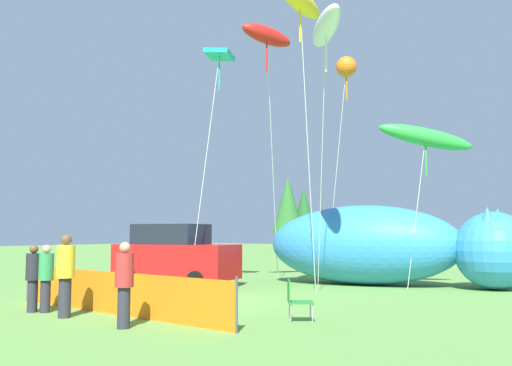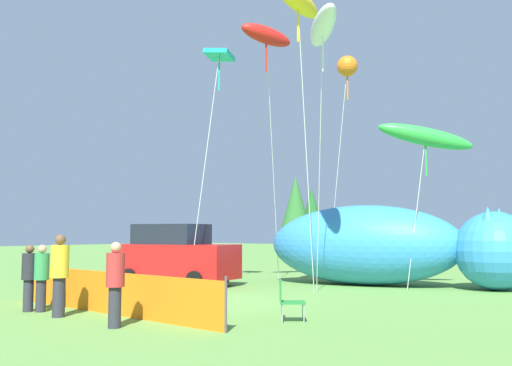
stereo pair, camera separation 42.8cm
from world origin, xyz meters
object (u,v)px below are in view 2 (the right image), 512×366
(parked_car, at_px, (175,255))
(inflatable_cat, at_px, (389,248))
(spectator_in_green_shirt, at_px, (42,275))
(kite_red_lizard, at_px, (266,36))
(spectator_in_white_shirt, at_px, (60,272))
(kite_teal_diamond, at_px, (219,59))
(folding_chair, at_px, (287,298))
(kite_orange_flower, at_px, (347,67))
(kite_yellow_hero, at_px, (298,1))
(spectator_in_red_shirt, at_px, (29,275))
(spectator_in_grey_shirt, at_px, (115,281))
(kite_white_ghost, at_px, (323,27))
(kite_green_fish, at_px, (425,137))

(parked_car, distance_m, inflatable_cat, 7.48)
(spectator_in_green_shirt, distance_m, kite_red_lizard, 11.16)
(spectator_in_white_shirt, xyz_separation_m, kite_teal_diamond, (-2.01, 7.48, 7.01))
(folding_chair, relative_size, kite_orange_flower, 0.10)
(parked_car, height_order, folding_chair, parked_car)
(kite_orange_flower, bearing_deg, inflatable_cat, -14.92)
(kite_red_lizard, relative_size, kite_yellow_hero, 0.99)
(parked_car, distance_m, spectator_in_white_shirt, 7.67)
(inflatable_cat, xyz_separation_m, kite_orange_flower, (-1.78, 0.47, 6.86))
(spectator_in_red_shirt, distance_m, kite_orange_flower, 13.87)
(spectator_in_green_shirt, xyz_separation_m, kite_teal_diamond, (-0.95, 7.27, 7.15))
(spectator_in_white_shirt, bearing_deg, kite_teal_diamond, 105.03)
(spectator_in_white_shirt, distance_m, kite_red_lizard, 11.21)
(inflatable_cat, bearing_deg, kite_red_lizard, -147.71)
(parked_car, relative_size, spectator_in_grey_shirt, 2.74)
(folding_chair, distance_m, spectator_in_white_shirt, 5.07)
(kite_red_lizard, bearing_deg, kite_white_ghost, -28.97)
(folding_chair, distance_m, spectator_in_grey_shirt, 3.53)
(spectator_in_green_shirt, bearing_deg, kite_green_fish, 62.83)
(inflatable_cat, distance_m, kite_green_fish, 4.06)
(folding_chair, bearing_deg, spectator_in_green_shirt, 166.90)
(kite_green_fish, relative_size, kite_orange_flower, 0.65)
(spectator_in_red_shirt, relative_size, kite_red_lizard, 0.17)
(folding_chair, xyz_separation_m, spectator_in_red_shirt, (-5.68, -2.51, 0.36))
(spectator_in_white_shirt, distance_m, kite_white_ghost, 9.64)
(kite_white_ghost, relative_size, kite_orange_flower, 0.94)
(inflatable_cat, distance_m, spectator_in_green_shirt, 11.57)
(parked_car, xyz_separation_m, spectator_in_green_shirt, (2.39, -6.63, -0.19))
(spectator_in_red_shirt, height_order, kite_teal_diamond, kite_teal_diamond)
(spectator_in_red_shirt, xyz_separation_m, spectator_in_grey_shirt, (3.46, -0.20, 0.06))
(spectator_in_green_shirt, relative_size, kite_orange_flower, 0.18)
(parked_car, bearing_deg, folding_chair, -40.35)
(spectator_in_grey_shirt, distance_m, kite_red_lizard, 11.64)
(kite_green_fish, xyz_separation_m, kite_teal_diamond, (-6.28, -3.12, 3.03))
(folding_chair, relative_size, kite_red_lizard, 0.09)
(kite_red_lizard, height_order, kite_teal_diamond, kite_red_lizard)
(spectator_in_red_shirt, xyz_separation_m, kite_orange_flower, (2.20, 11.58, 7.30))
(kite_green_fish, bearing_deg, kite_teal_diamond, -153.56)
(folding_chair, height_order, kite_white_ghost, kite_white_ghost)
(parked_car, height_order, spectator_in_red_shirt, parked_car)
(inflatable_cat, distance_m, kite_orange_flower, 7.10)
(spectator_in_green_shirt, distance_m, kite_white_ghost, 9.99)
(parked_car, distance_m, kite_green_fish, 9.45)
(parked_car, bearing_deg, inflatable_cat, 23.73)
(spectator_in_green_shirt, xyz_separation_m, kite_orange_flower, (1.92, 11.43, 7.30))
(kite_teal_diamond, bearing_deg, folding_chair, -37.70)
(inflatable_cat, height_order, kite_green_fish, kite_green_fish)
(folding_chair, xyz_separation_m, spectator_in_white_shirt, (-4.34, -2.58, 0.50))
(spectator_in_white_shirt, bearing_deg, spectator_in_grey_shirt, -3.85)
(spectator_in_grey_shirt, bearing_deg, spectator_in_green_shirt, 173.61)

